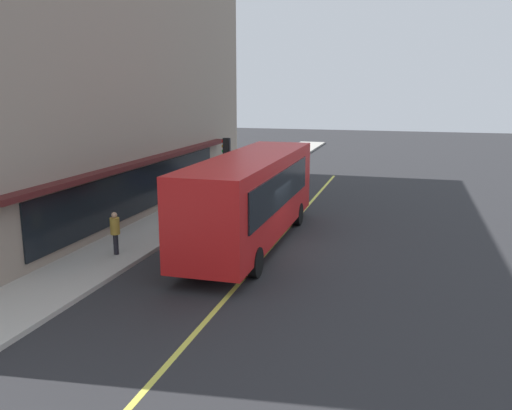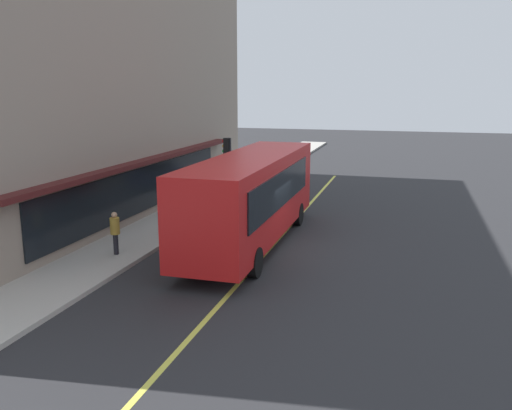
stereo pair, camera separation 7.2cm
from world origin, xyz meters
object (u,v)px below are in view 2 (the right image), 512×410
object	(u,v)px
bus	(252,195)
car_navy	(272,179)
traffic_light	(228,153)
pedestrian_at_corner	(115,229)

from	to	relation	value
bus	car_navy	xyz separation A→B (m)	(10.99, 2.03, -1.24)
traffic_light	car_navy	world-z (taller)	traffic_light
car_navy	pedestrian_at_corner	distance (m)	14.20
bus	traffic_light	size ratio (longest dim) A/B	3.48
traffic_light	car_navy	xyz separation A→B (m)	(2.76, -1.81, -1.79)
bus	pedestrian_at_corner	bearing A→B (deg)	125.78
pedestrian_at_corner	car_navy	bearing A→B (deg)	-8.85
traffic_light	bus	bearing A→B (deg)	-155.01
pedestrian_at_corner	traffic_light	bearing A→B (deg)	-1.91
traffic_light	pedestrian_at_corner	size ratio (longest dim) A/B	2.05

